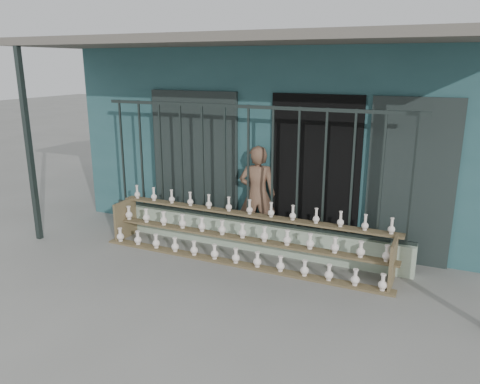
% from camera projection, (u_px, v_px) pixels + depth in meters
% --- Properties ---
extents(ground, '(60.00, 60.00, 0.00)m').
position_uv_depth(ground, '(209.00, 282.00, 6.28)').
color(ground, slate).
extents(workshop_building, '(7.40, 6.60, 3.21)m').
position_uv_depth(workshop_building, '(305.00, 125.00, 9.56)').
color(workshop_building, '#295357').
rests_on(workshop_building, ground).
extents(parapet_wall, '(5.00, 0.20, 0.45)m').
position_uv_depth(parapet_wall, '(248.00, 235.00, 7.37)').
color(parapet_wall, '#AEC5A9').
rests_on(parapet_wall, ground).
extents(security_fence, '(5.00, 0.04, 1.80)m').
position_uv_depth(security_fence, '(248.00, 165.00, 7.07)').
color(security_fence, '#283330').
rests_on(security_fence, parapet_wall).
extents(shelf_rack, '(4.50, 0.68, 0.85)m').
position_uv_depth(shelf_rack, '(242.00, 236.00, 6.93)').
color(shelf_rack, brown).
rests_on(shelf_rack, ground).
extents(elderly_woman, '(0.67, 0.54, 1.60)m').
position_uv_depth(elderly_woman, '(257.00, 195.00, 7.49)').
color(elderly_woman, brown).
rests_on(elderly_woman, ground).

